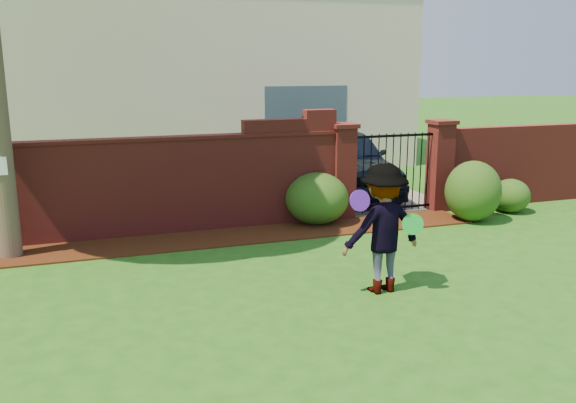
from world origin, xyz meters
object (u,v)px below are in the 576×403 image
object	(u,v)px
car	(345,162)
frisbee_green	(413,224)
man	(384,229)
frisbee_purple	(360,201)

from	to	relation	value
car	frisbee_green	size ratio (longest dim) A/B	16.24
man	frisbee_green	world-z (taller)	man
car	frisbee_green	world-z (taller)	car
man	frisbee_green	distance (m)	0.39
car	man	world-z (taller)	man
man	frisbee_purple	bearing A→B (deg)	12.04
car	frisbee_purple	size ratio (longest dim) A/B	16.36
car	frisbee_purple	bearing A→B (deg)	-107.73
car	frisbee_green	bearing A→B (deg)	-101.35
man	frisbee_green	xyz separation A→B (m)	(0.29, -0.24, 0.11)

